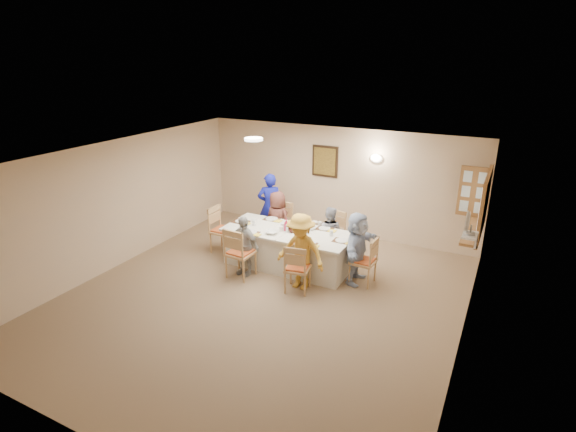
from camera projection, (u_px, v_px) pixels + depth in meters
The scene contains 49 objects.
ground at pixel (262, 298), 7.85m from camera, with size 7.00×7.00×0.00m, color #82684C.
room_walls at pixel (260, 217), 7.33m from camera, with size 7.00×7.00×7.00m.
wall_picture at pixel (325, 161), 10.29m from camera, with size 0.62×0.05×0.72m.
wall_sconce at pixel (376, 158), 9.69m from camera, with size 0.26×0.09×0.18m, color white.
ceiling_light at pixel (254, 139), 8.68m from camera, with size 0.36×0.36×0.05m, color white.
serving_hatch at pixel (484, 205), 7.97m from camera, with size 0.06×1.50×1.15m, color #915D34.
hatch_sill at pixel (473, 231), 8.20m from camera, with size 0.30×1.50×0.05m, color #915D34.
shutter_door at pixel (473, 192), 8.72m from camera, with size 0.55×0.04×1.00m, color #915D34.
fan_shelf at pixel (470, 235), 6.91m from camera, with size 0.22×0.36×0.03m, color white.
desk_fan at pixel (469, 226), 6.87m from camera, with size 0.30×0.30×0.28m, color #A5A5A8, non-canonical shape.
dining_table at pixel (288, 249), 8.92m from camera, with size 2.54×1.08×0.76m, color silver.
chair_back_left at pixel (280, 225), 9.81m from camera, with size 0.47×0.47×0.98m, color tan, non-canonical shape.
chair_back_right at pixel (331, 235), 9.30m from camera, with size 0.47×0.47×0.98m, color tan, non-canonical shape.
chair_front_left at pixel (241, 252), 8.47m from camera, with size 0.49×0.49×1.02m, color tan, non-canonical shape.
chair_front_right at pixel (298, 267), 7.97m from camera, with size 0.44×0.44×0.92m, color tan, non-canonical shape.
chair_left_end at pixel (223, 230), 9.55m from camera, with size 0.48×0.48×1.00m, color tan, non-canonical shape.
chair_right_end at pixel (363, 260), 8.24m from camera, with size 0.44×0.44×0.92m, color tan, non-canonical shape.
diner_back_left at pixel (278, 220), 9.66m from camera, with size 0.70×0.53×1.29m, color #552C26.
diner_back_right at pixel (329, 233), 9.17m from camera, with size 0.58×0.46×1.14m, color #8D8FA1.
diner_front_left at pixel (244, 245), 8.54m from camera, with size 0.73×0.39×1.19m, color #A1A1A1.
diner_front_right at pixel (301, 252), 7.99m from camera, with size 0.95×0.58×1.42m, color gold.
diner_right_end at pixel (357, 248), 8.21m from camera, with size 0.41×1.27×1.37m, color #B0C1E1.
caregiver at pixel (270, 206), 10.20m from camera, with size 0.67×0.60×1.53m, color #131A9F.
placemat_fl at pixel (251, 233), 8.70m from camera, with size 0.33×0.24×0.01m, color #472B19.
plate_fl at pixel (251, 232), 8.69m from camera, with size 0.25×0.25×0.02m, color white.
napkin_fl at pixel (257, 235), 8.58m from camera, with size 0.13×0.13×0.01m, color yellow.
placemat_fr at pixel (307, 244), 8.19m from camera, with size 0.36×0.27×0.01m, color #472B19.
plate_fr at pixel (307, 243), 8.18m from camera, with size 0.23×0.23×0.01m, color white.
napkin_fr at pixel (315, 246), 8.06m from camera, with size 0.14×0.14×0.01m, color yellow.
placemat_bl at pixel (272, 219), 9.40m from camera, with size 0.33×0.24×0.01m, color #472B19.
plate_bl at pixel (272, 219), 9.40m from camera, with size 0.25×0.25×0.02m, color white.
napkin_bl at pixel (278, 221), 9.28m from camera, with size 0.14×0.14×0.01m, color yellow.
placemat_br at pixel (325, 229), 8.89m from camera, with size 0.33×0.25×0.01m, color #472B19.
plate_br at pixel (325, 228), 8.89m from camera, with size 0.23×0.23×0.01m, color white.
napkin_br at pixel (332, 231), 8.77m from camera, with size 0.15×0.15×0.01m, color yellow.
placemat_le at pixel (241, 222), 9.26m from camera, with size 0.36×0.27×0.01m, color #472B19.
plate_le at pixel (241, 221), 9.26m from camera, with size 0.22×0.22×0.01m, color white.
napkin_le at pixel (247, 224), 9.14m from camera, with size 0.14×0.14×0.01m, color yellow.
placemat_re at pixel (342, 241), 8.32m from camera, with size 0.33×0.24×0.01m, color #472B19.
plate_re at pixel (342, 240), 8.31m from camera, with size 0.24×0.24×0.01m, color white.
napkin_re at pixel (350, 243), 8.19m from camera, with size 0.15×0.15×0.01m, color yellow.
teacup_a at pixel (243, 228), 8.83m from camera, with size 0.13×0.13×0.09m, color white.
teacup_b at pixel (320, 224), 9.06m from camera, with size 0.10×0.10×0.08m, color white.
bowl_a at pixel (272, 232), 8.65m from camera, with size 0.27×0.27×0.06m, color white.
bowl_b at pixel (311, 228), 8.86m from camera, with size 0.25×0.25×0.06m, color white.
condiment_ketchup at pixel (286, 225), 8.75m from camera, with size 0.11×0.11×0.25m, color #BA0F32.
condiment_brown at pixel (292, 226), 8.77m from camera, with size 0.12×0.12×0.20m, color #3A150F.
condiment_malt at pixel (292, 229), 8.69m from camera, with size 0.15×0.15×0.15m, color #3A150F.
drinking_glass at pixel (282, 226), 8.88m from camera, with size 0.07×0.07×0.11m, color silver.
Camera 1 is at (3.53, -5.92, 4.05)m, focal length 28.00 mm.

